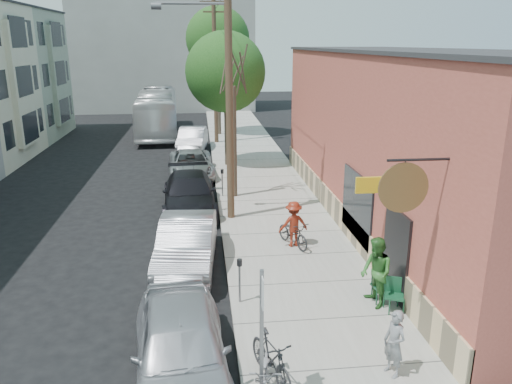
{
  "coord_description": "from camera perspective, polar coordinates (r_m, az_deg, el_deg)",
  "views": [
    {
      "loc": [
        1.34,
        -12.86,
        6.83
      ],
      "look_at": [
        3.33,
        4.78,
        1.5
      ],
      "focal_mm": 35.0,
      "sensor_mm": 36.0,
      "label": 1
    }
  ],
  "objects": [
    {
      "name": "ground",
      "position": [
        14.62,
        -11.14,
        -11.48
      ],
      "size": [
        120.0,
        120.0,
        0.0
      ],
      "primitive_type": "plane",
      "color": "black"
    },
    {
      "name": "sidewalk",
      "position": [
        24.97,
        0.51,
        1.01
      ],
      "size": [
        4.5,
        58.0,
        0.15
      ],
      "primitive_type": "cube",
      "color": "#A6A49A",
      "rests_on": "ground"
    },
    {
      "name": "cafe_building",
      "position": [
        19.74,
        16.58,
        5.72
      ],
      "size": [
        6.6,
        20.2,
        6.61
      ],
      "color": "#B55143",
      "rests_on": "ground"
    },
    {
      "name": "end_cap_building",
      "position": [
        54.97,
        -10.28,
        15.6
      ],
      "size": [
        18.0,
        8.0,
        12.0
      ],
      "primitive_type": "cube",
      "color": "gray",
      "rests_on": "ground"
    },
    {
      "name": "sign_post",
      "position": [
        9.52,
        0.65,
        -14.96
      ],
      "size": [
        0.07,
        0.45,
        2.8
      ],
      "color": "slate",
      "rests_on": "sidewalk"
    },
    {
      "name": "parking_meter_near",
      "position": [
        13.34,
        -1.88,
        -9.29
      ],
      "size": [
        0.14,
        0.14,
        1.24
      ],
      "color": "slate",
      "rests_on": "sidewalk"
    },
    {
      "name": "parking_meter_far",
      "position": [
        22.46,
        -3.88,
        1.58
      ],
      "size": [
        0.14,
        0.14,
        1.24
      ],
      "color": "slate",
      "rests_on": "sidewalk"
    },
    {
      "name": "utility_pole_near",
      "position": [
        18.86,
        -3.28,
        12.36
      ],
      "size": [
        3.57,
        0.28,
        10.0
      ],
      "color": "#503A28",
      "rests_on": "sidewalk"
    },
    {
      "name": "utility_pole_far",
      "position": [
        34.61,
        -4.72,
        14.2
      ],
      "size": [
        1.8,
        0.28,
        10.0
      ],
      "color": "#503A28",
      "rests_on": "sidewalk"
    },
    {
      "name": "tree_bare",
      "position": [
        22.1,
        -2.52,
        5.67
      ],
      "size": [
        0.24,
        0.24,
        4.9
      ],
      "color": "#44392C",
      "rests_on": "sidewalk"
    },
    {
      "name": "tree_leafy_mid",
      "position": [
        27.84,
        -3.5,
        13.52
      ],
      "size": [
        4.36,
        4.36,
        7.33
      ],
      "color": "#44392C",
      "rests_on": "sidewalk"
    },
    {
      "name": "tree_leafy_far",
      "position": [
        37.78,
        -4.4,
        17.04
      ],
      "size": [
        4.62,
        4.62,
        9.25
      ],
      "color": "#44392C",
      "rests_on": "sidewalk"
    },
    {
      "name": "patio_chair_a",
      "position": [
        13.96,
        14.17,
        -10.39
      ],
      "size": [
        0.57,
        0.57,
        0.88
      ],
      "primitive_type": null,
      "rotation": [
        0.0,
        0.0,
        0.16
      ],
      "color": "#134429",
      "rests_on": "sidewalk"
    },
    {
      "name": "patio_chair_b",
      "position": [
        13.57,
        15.54,
        -11.33
      ],
      "size": [
        0.66,
        0.66,
        0.88
      ],
      "primitive_type": null,
      "rotation": [
        0.0,
        0.0,
        -0.4
      ],
      "color": "#134429",
      "rests_on": "sidewalk"
    },
    {
      "name": "patron_grey",
      "position": [
        11.11,
        15.53,
        -16.34
      ],
      "size": [
        0.52,
        0.63,
        1.47
      ],
      "primitive_type": "imported",
      "rotation": [
        0.0,
        0.0,
        -1.19
      ],
      "color": "gray",
      "rests_on": "sidewalk"
    },
    {
      "name": "patron_green",
      "position": [
        13.51,
        13.56,
        -8.94
      ],
      "size": [
        0.82,
        1.0,
        1.88
      ],
      "primitive_type": "imported",
      "rotation": [
        0.0,
        0.0,
        -1.44
      ],
      "color": "#316F2C",
      "rests_on": "sidewalk"
    },
    {
      "name": "cyclist",
      "position": [
        16.96,
        4.3,
        -3.65
      ],
      "size": [
        1.11,
        0.75,
        1.58
      ],
      "primitive_type": "imported",
      "rotation": [
        0.0,
        0.0,
        3.31
      ],
      "color": "maroon",
      "rests_on": "sidewalk"
    },
    {
      "name": "cyclist_bike",
      "position": [
        17.09,
        4.27,
        -4.73
      ],
      "size": [
        1.21,
        1.81,
        0.9
      ],
      "primitive_type": "imported",
      "rotation": [
        0.0,
        0.0,
        0.4
      ],
      "color": "black",
      "rests_on": "sidewalk"
    },
    {
      "name": "parked_bike_a",
      "position": [
        10.68,
        1.75,
        -18.5
      ],
      "size": [
        1.04,
        1.81,
        1.05
      ],
      "primitive_type": "imported",
      "rotation": [
        0.0,
        0.0,
        0.33
      ],
      "color": "black",
      "rests_on": "sidewalk"
    },
    {
      "name": "parked_bike_b",
      "position": [
        10.32,
        1.15,
        -20.44
      ],
      "size": [
        0.86,
        1.78,
        0.9
      ],
      "primitive_type": "imported",
      "rotation": [
        0.0,
        0.0,
        -0.16
      ],
      "color": "gray",
      "rests_on": "sidewalk"
    },
    {
      "name": "car_0",
      "position": [
        10.83,
        -8.57,
        -17.2
      ],
      "size": [
        2.32,
        4.96,
        1.64
      ],
      "primitive_type": "imported",
      "rotation": [
        0.0,
        0.0,
        0.08
      ],
      "color": "#B2B3BA",
      "rests_on": "ground"
    },
    {
      "name": "car_1",
      "position": [
        15.8,
        -7.93,
        -5.92
      ],
      "size": [
        2.02,
        4.92,
        1.58
      ],
      "primitive_type": "imported",
      "rotation": [
        0.0,
        0.0,
        -0.07
      ],
      "color": "#98989F",
      "rests_on": "ground"
    },
    {
      "name": "car_2",
      "position": [
        21.06,
        -7.62,
        -0.16
      ],
      "size": [
        2.33,
        5.39,
        1.54
      ],
      "primitive_type": "imported",
      "rotation": [
        0.0,
        0.0,
        0.03
      ],
      "color": "black",
      "rests_on": "ground"
    },
    {
      "name": "car_3",
      "position": [
        26.5,
        -7.42,
        3.16
      ],
      "size": [
        2.51,
        5.02,
        1.36
      ],
      "primitive_type": "imported",
      "rotation": [
        0.0,
        0.0,
        0.05
      ],
      "color": "#93989A",
      "rests_on": "ground"
    },
    {
      "name": "car_4",
      "position": [
        32.79,
        -7.29,
        5.94
      ],
      "size": [
        2.09,
        4.86,
        1.56
      ],
      "primitive_type": "imported",
      "rotation": [
        0.0,
        0.0,
        -0.09
      ],
      "color": "#9999A0",
      "rests_on": "ground"
    },
    {
      "name": "bus",
      "position": [
        39.66,
        -11.18,
        8.94
      ],
      "size": [
        3.39,
        12.19,
        3.36
      ],
      "primitive_type": "imported",
      "rotation": [
        0.0,
        0.0,
        0.05
      ],
      "color": "white",
      "rests_on": "ground"
    }
  ]
}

